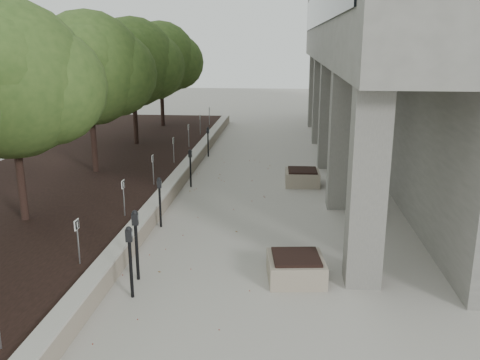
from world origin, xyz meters
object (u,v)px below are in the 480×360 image
at_px(crabapple_tree_4, 133,81).
at_px(parking_meter_1, 137,245).
at_px(crabapple_tree_2, 13,113).
at_px(crabapple_tree_5, 161,74).
at_px(parking_meter_3, 160,202).
at_px(parking_meter_2, 131,262).
at_px(crabapple_tree_3, 90,93).
at_px(planter_front, 296,268).
at_px(parking_meter_5, 208,142).
at_px(planter_back, 302,177).
at_px(parking_meter_4, 190,168).

distance_m(crabapple_tree_4, parking_meter_1, 13.02).
height_order(crabapple_tree_2, crabapple_tree_4, same).
bearing_deg(parking_meter_1, crabapple_tree_5, 95.98).
bearing_deg(parking_meter_1, parking_meter_3, 89.27).
bearing_deg(crabapple_tree_2, parking_meter_2, -39.54).
xyz_separation_m(crabapple_tree_2, parking_meter_2, (3.69, -3.05, -2.39)).
bearing_deg(crabapple_tree_3, planter_front, -45.58).
height_order(crabapple_tree_3, parking_meter_5, crabapple_tree_3).
distance_m(parking_meter_2, planter_back, 9.10).
xyz_separation_m(parking_meter_5, planter_back, (3.89, -4.09, -0.37)).
bearing_deg(crabapple_tree_5, parking_meter_2, -78.43).
bearing_deg(parking_meter_1, crabapple_tree_4, 100.54).
xyz_separation_m(crabapple_tree_2, parking_meter_4, (3.41, 4.70, -2.47)).
distance_m(crabapple_tree_5, planter_front, 18.55).
height_order(parking_meter_3, parking_meter_5, parking_meter_3).
xyz_separation_m(parking_meter_4, planter_back, (3.78, 0.63, -0.38)).
distance_m(crabapple_tree_2, crabapple_tree_5, 15.00).
bearing_deg(parking_meter_2, crabapple_tree_3, 109.87).
xyz_separation_m(crabapple_tree_4, parking_meter_4, (3.41, -5.30, -2.47)).
xyz_separation_m(parking_meter_1, parking_meter_4, (-0.18, 6.99, -0.11)).
bearing_deg(planter_front, parking_meter_3, 141.55).
distance_m(crabapple_tree_2, planter_back, 9.40).
distance_m(crabapple_tree_4, crabapple_tree_5, 5.00).
height_order(crabapple_tree_2, planter_back, crabapple_tree_2).
xyz_separation_m(crabapple_tree_2, crabapple_tree_5, (0.00, 15.00, 0.00)).
height_order(crabapple_tree_2, parking_meter_3, crabapple_tree_2).
bearing_deg(parking_meter_3, crabapple_tree_4, 96.85).
bearing_deg(planter_front, crabapple_tree_5, 111.98).
xyz_separation_m(parking_meter_1, parking_meter_3, (-0.27, 3.10, -0.07)).
bearing_deg(crabapple_tree_5, crabapple_tree_3, -90.00).
bearing_deg(parking_meter_4, crabapple_tree_2, -118.92).
height_order(parking_meter_2, parking_meter_3, parking_meter_2).
bearing_deg(parking_meter_3, planter_front, -51.46).
xyz_separation_m(crabapple_tree_3, parking_meter_4, (3.41, -0.30, -2.47)).
bearing_deg(parking_meter_2, crabapple_tree_4, 101.03).
relative_size(parking_meter_4, planter_front, 1.14).
height_order(parking_meter_1, parking_meter_3, parking_meter_1).
relative_size(crabapple_tree_2, parking_meter_3, 3.96).
relative_size(crabapple_tree_4, parking_meter_4, 4.16).
bearing_deg(planter_front, parking_meter_5, 107.33).
height_order(crabapple_tree_2, parking_meter_2, crabapple_tree_2).
relative_size(crabapple_tree_4, planter_front, 4.75).
xyz_separation_m(parking_meter_4, planter_front, (3.45, -6.70, -0.39)).
height_order(parking_meter_5, planter_back, parking_meter_5).
height_order(crabapple_tree_2, parking_meter_4, crabapple_tree_2).
relative_size(crabapple_tree_3, parking_meter_3, 3.96).
distance_m(parking_meter_2, planter_front, 3.37).
relative_size(crabapple_tree_4, parking_meter_1, 3.58).
bearing_deg(crabapple_tree_5, crabapple_tree_2, -90.00).
distance_m(crabapple_tree_2, crabapple_tree_4, 10.00).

